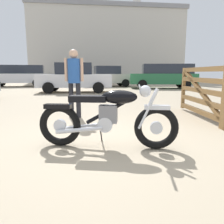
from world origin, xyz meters
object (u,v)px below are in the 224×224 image
pale_sedan_back (75,78)px  silver_sedan_mid (72,76)px  blue_hatchback_right (107,76)px  timber_gate (206,90)px  bystander (74,76)px  red_hatchback_near (19,75)px  vintage_motorcycle (108,118)px  dark_sedan_left (164,75)px

pale_sedan_back → silver_sedan_mid: bearing=-83.0°
blue_hatchback_right → silver_sedan_mid: (-3.03, 2.86, 0.00)m
timber_gate → pale_sedan_back: 8.91m
pale_sedan_back → silver_sedan_mid: 8.15m
bystander → red_hatchback_near: (-5.01, 13.87, -0.08)m
red_hatchback_near → silver_sedan_mid: bearing=-162.3°
bystander → silver_sedan_mid: size_ratio=0.39×
vintage_motorcycle → blue_hatchback_right: (1.63, 15.21, 0.38)m
bystander → red_hatchback_near: bearing=-151.3°
dark_sedan_left → red_hatchback_near: same height
vintage_motorcycle → pale_sedan_back: size_ratio=0.48×
red_hatchback_near → blue_hatchback_right: 7.27m
pale_sedan_back → silver_sedan_mid: same height
vintage_motorcycle → bystander: bystander is taller
vintage_motorcycle → silver_sedan_mid: 18.13m
dark_sedan_left → bystander: bearing=70.0°
vintage_motorcycle → red_hatchback_near: size_ratio=0.42×
bystander → blue_hatchback_right: (2.19, 12.86, -0.18)m
vintage_motorcycle → pale_sedan_back: pale_sedan_back is taller
pale_sedan_back → silver_sedan_mid: size_ratio=1.01×
pale_sedan_back → blue_hatchback_right: (2.46, 5.27, 0.00)m
red_hatchback_near → silver_sedan_mid: 4.57m
vintage_motorcycle → red_hatchback_near: red_hatchback_near is taller
timber_gate → dark_sedan_left: 11.25m
bystander → vintage_motorcycle: bearing=22.4°
red_hatchback_near → blue_hatchback_right: bearing=165.8°
timber_gate → vintage_motorcycle: bearing=128.9°
blue_hatchback_right → dark_sedan_left: bearing=-39.2°
dark_sedan_left → silver_sedan_mid: dark_sedan_left is taller
dark_sedan_left → blue_hatchback_right: bearing=-23.8°
pale_sedan_back → silver_sedan_mid: (-0.57, 8.13, 0.00)m
bystander → dark_sedan_left: dark_sedan_left is taller
pale_sedan_back → bystander: bearing=95.0°
bystander → dark_sedan_left: (6.09, 10.17, -0.08)m
vintage_motorcycle → timber_gate: 3.03m
vintage_motorcycle → pale_sedan_back: (-0.83, 9.94, 0.38)m
red_hatchback_near → silver_sedan_mid: (4.18, 1.86, -0.10)m
timber_gate → dark_sedan_left: (3.02, 10.83, 0.24)m
red_hatchback_near → timber_gate: bearing=112.8°
pale_sedan_back → blue_hatchback_right: bearing=-112.0°
red_hatchback_near → pale_sedan_back: bearing=120.8°
vintage_motorcycle → red_hatchback_near: 17.15m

